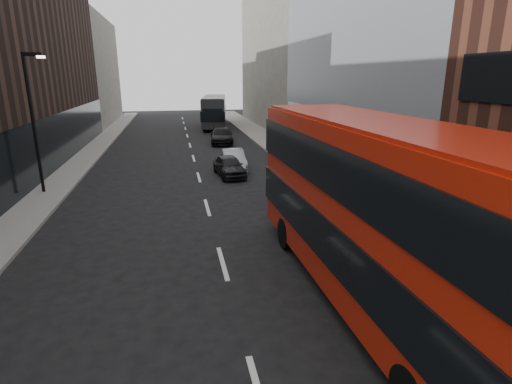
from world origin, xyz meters
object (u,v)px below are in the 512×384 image
red_bus (377,206)px  car_b (233,159)px  car_a (229,166)px  street_lamp (34,114)px  grey_bus (214,111)px  car_c (222,136)px

red_bus → car_b: (-1.31, 16.92, -2.12)m
car_a → street_lamp: bearing=-174.7°
red_bus → grey_bus: red_bus is taller
street_lamp → grey_bus: size_ratio=0.61×
red_bus → car_a: bearing=95.8°
street_lamp → red_bus: bearing=-47.6°
street_lamp → car_c: size_ratio=1.45×
street_lamp → car_c: bearing=52.4°
grey_bus → car_b: grey_bus is taller
red_bus → car_a: red_bus is taller
red_bus → car_c: size_ratio=2.57×
street_lamp → car_c: street_lamp is taller
red_bus → car_c: bearing=90.5°
car_a → car_b: (0.52, 1.82, 0.01)m
street_lamp → car_c: 18.64m
street_lamp → car_b: 11.85m
red_bus → car_b: size_ratio=3.13×
red_bus → grey_bus: size_ratio=1.08×
car_a → car_c: (1.04, 12.51, 0.06)m
car_b → street_lamp: bearing=-159.6°
car_a → red_bus: bearing=-88.9°
grey_bus → car_a: 24.89m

